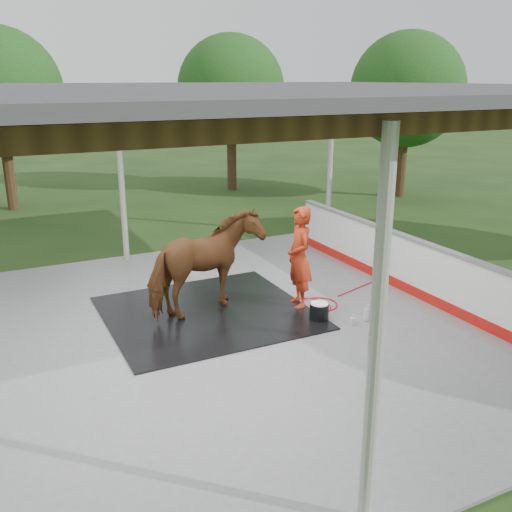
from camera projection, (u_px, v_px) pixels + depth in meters
name	position (u px, v px, depth m)	size (l,w,h in m)	color
ground	(196.00, 338.00, 9.65)	(100.00, 100.00, 0.00)	#1E3814
concrete_slab	(196.00, 337.00, 9.64)	(12.00, 10.00, 0.05)	slate
pavilion_structure	(188.00, 95.00, 8.46)	(12.60, 10.60, 4.05)	beige
dasher_board	(411.00, 267.00, 11.41)	(0.16, 8.00, 1.15)	red
tree_belt	(187.00, 105.00, 9.41)	(28.00, 28.00, 5.80)	#382314
rubber_mat	(207.00, 313.00, 10.54)	(3.61, 3.38, 0.03)	black
horse	(206.00, 265.00, 10.25)	(0.99, 2.18, 1.84)	brown
handler	(299.00, 257.00, 10.61)	(0.70, 0.46, 1.93)	#AD2B12
wash_bucket	(319.00, 311.00, 10.21)	(0.35, 0.35, 0.32)	black
soap_bottle_a	(367.00, 312.00, 10.18)	(0.12, 0.12, 0.32)	silver
soap_bottle_b	(353.00, 319.00, 10.02)	(0.09, 0.09, 0.20)	#338CD8
hose_coil	(313.00, 305.00, 10.87)	(2.54, 1.07, 0.02)	red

